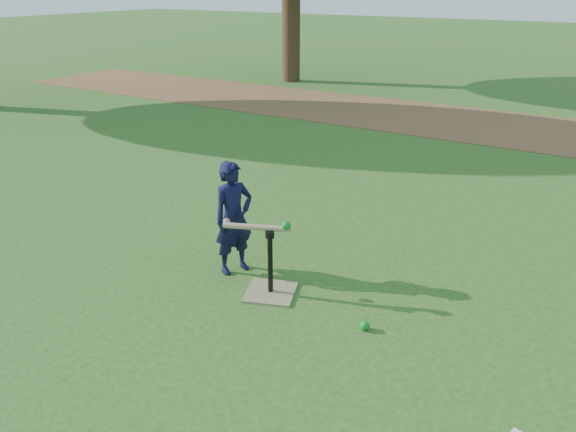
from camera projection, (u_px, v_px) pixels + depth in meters
The scene contains 6 objects.
ground at pixel (283, 297), 5.01m from camera, with size 80.00×80.00×0.00m, color #285116.
dirt_strip at pixel (488, 125), 10.90m from camera, with size 24.00×3.00×0.01m, color brown.
child at pixel (234, 218), 5.26m from camera, with size 0.40×0.26×1.10m, color black.
wiffle_ball_ground at pixel (365, 326), 4.52m from camera, with size 0.08×0.08×0.08m, color #0C8521.
batting_tee at pixel (270, 282), 5.03m from camera, with size 0.55×0.55×0.61m.
swing_action at pixel (260, 226), 4.86m from camera, with size 0.62×0.28×0.11m.
Camera 1 is at (2.31, -3.67, 2.61)m, focal length 35.00 mm.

